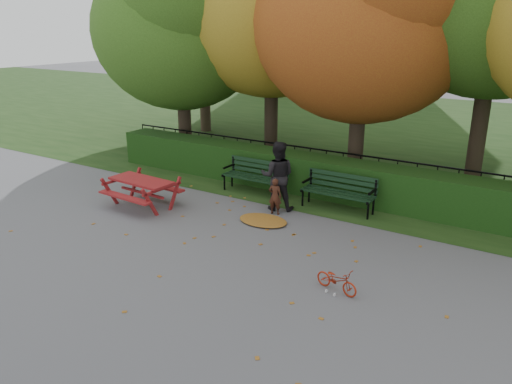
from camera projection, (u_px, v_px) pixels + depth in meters
The scene contains 14 objects.
ground at pixel (212, 254), 9.88m from camera, with size 90.00×90.00×0.00m, color slate.
grass_strip at pixel (412, 132), 21.09m from camera, with size 90.00×90.00×0.00m, color #183410.
hedge at pixel (313, 175), 13.33m from camera, with size 13.00×0.90×1.00m, color black.
iron_fence at pixel (326, 167), 13.95m from camera, with size 14.00×0.04×1.02m.
tree_a at pixel (183, 17), 15.53m from camera, with size 5.88×5.60×7.48m.
tree_c at pixel (374, 3), 12.69m from camera, with size 6.30×6.00×8.00m.
bench_left at pixel (256, 174), 13.34m from camera, with size 1.80×0.57×0.88m.
bench_right at pixel (339, 189), 12.12m from camera, with size 1.80×0.57×0.88m.
picnic_table at pixel (142, 186), 12.28m from camera, with size 1.72×1.42×0.80m.
leaf_pile at pixel (263, 220), 11.48m from camera, with size 1.18×0.82×0.08m, color brown.
leaf_scatter at pixel (221, 248), 10.12m from camera, with size 9.00×5.70×0.01m, color brown, non-canonical shape.
child at pixel (275, 196), 11.83m from camera, with size 0.33×0.21×0.89m, color #3B1D13.
adult at pixel (278, 176), 12.02m from camera, with size 0.83×0.64×1.70m, color black.
bicycle at pixel (337, 280), 8.45m from camera, with size 0.28×0.81×0.43m, color #9F240E.
Camera 1 is at (5.53, -7.11, 4.33)m, focal length 35.00 mm.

